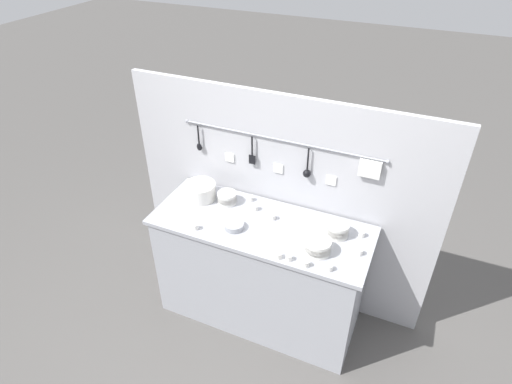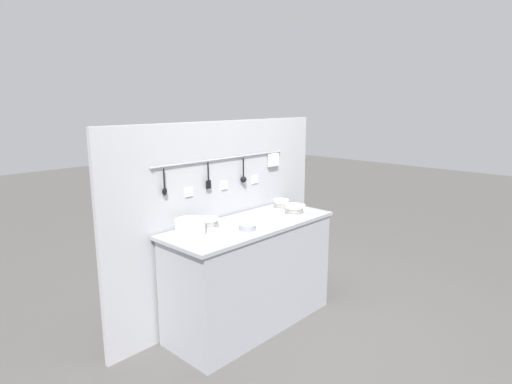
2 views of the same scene
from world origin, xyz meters
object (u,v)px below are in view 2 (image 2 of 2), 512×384
Objects in this scene: cup_front_left at (248,217)px; cup_by_caddy at (293,221)px; bowl_stack_back_corner at (281,205)px; cup_back_right at (287,204)px; cup_edge_near at (303,206)px; bowl_stack_nested_right at (210,223)px; cup_beside_plates at (313,213)px; bowl_stack_wide_centre at (294,210)px; steel_mixing_bowl at (247,227)px; plate_stack at (190,227)px; cup_edge_far at (230,220)px; cup_back_left at (297,219)px; cup_mid_row at (306,217)px; cup_front_right at (236,237)px; cup_centre at (216,220)px.

cup_by_caddy is (0.18, -0.35, 0.00)m from cup_front_left.
cup_front_left is (-0.46, -0.01, -0.03)m from bowl_stack_back_corner.
cup_back_right and cup_edge_near have the same top height.
bowl_stack_nested_right is at bearing 144.89° from cup_by_caddy.
bowl_stack_nested_right is 3.36× the size of cup_beside_plates.
steel_mixing_bowl is (-0.59, 0.00, -0.03)m from bowl_stack_wide_centre.
cup_edge_far is at bearing 3.13° from plate_stack.
cup_back_right is at bearing 17.92° from steel_mixing_bowl.
cup_back_left is (-0.14, -0.14, -0.03)m from bowl_stack_wide_centre.
cup_beside_plates is at bearing -17.74° from plate_stack.
bowl_stack_back_corner reaches higher than cup_beside_plates.
cup_edge_far is at bearing -178.74° from cup_back_right.
bowl_stack_nested_right is 3.36× the size of cup_by_caddy.
cup_front_left is at bearing 135.90° from cup_mid_row.
cup_edge_near is (1.02, -0.16, -0.02)m from bowl_stack_nested_right.
cup_by_caddy is at bearing -49.79° from cup_edge_far.
steel_mixing_bowl and cup_mid_row have the same top height.
plate_stack is 1.15m from cup_beside_plates.
bowl_stack_nested_right is 3.36× the size of cup_edge_far.
bowl_stack_nested_right reaches higher than cup_mid_row.
cup_back_left and cup_mid_row have the same top height.
cup_front_right is 0.50m from cup_centre.
cup_front_right is at bearing -154.07° from steel_mixing_bowl.
bowl_stack_wide_centre is at bearing -28.69° from cup_centre.
cup_back_right is 1.00× the size of cup_beside_plates.
cup_by_caddy is at bearing -172.34° from cup_back_left.
bowl_stack_nested_right is at bearing 162.19° from bowl_stack_wide_centre.
cup_centre is (-0.74, 0.47, 0.00)m from cup_beside_plates.
bowl_stack_back_corner is 0.16m from cup_back_right.
cup_beside_plates is at bearing -83.43° from bowl_stack_back_corner.
cup_front_left is 1.00× the size of cup_by_caddy.
bowl_stack_back_corner is 0.71m from cup_centre.
cup_back_right and cup_mid_row have the same top height.
cup_by_caddy is (-0.21, -0.15, -0.03)m from bowl_stack_wide_centre.
cup_edge_far is (-0.77, -0.02, 0.00)m from cup_back_right.
bowl_stack_wide_centre is at bearing 44.74° from cup_back_left.
bowl_stack_nested_right is 3.36× the size of cup_centre.
bowl_stack_back_corner is at bearing -2.50° from bowl_stack_nested_right.
cup_beside_plates is (0.11, -0.12, -0.03)m from bowl_stack_wide_centre.
cup_front_left is 0.50m from cup_mid_row.
cup_back_right and cup_front_right have the same top height.
bowl_stack_nested_right is 3.36× the size of cup_front_left.
bowl_stack_wide_centre is at bearing -109.44° from bowl_stack_back_corner.
plate_stack is 0.45m from steel_mixing_bowl.
cup_mid_row is (0.74, -0.40, -0.02)m from bowl_stack_nested_right.
cup_edge_near is 1.00× the size of cup_front_right.
cup_front_right is at bearing 176.70° from cup_by_caddy.
cup_edge_near is (0.03, -0.18, 0.00)m from cup_back_right.
bowl_stack_wide_centre is (0.77, -0.25, 0.00)m from bowl_stack_nested_right.
cup_front_left is 1.00× the size of cup_beside_plates.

